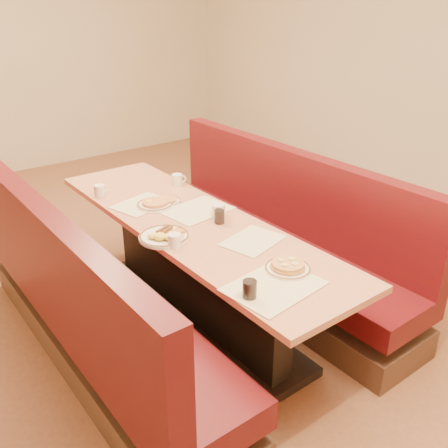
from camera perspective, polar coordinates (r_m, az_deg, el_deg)
ground at (r=3.54m, az=-3.38°, el=-10.72°), size 8.00×8.00×0.00m
room_envelope at (r=2.88m, az=-4.41°, el=22.29°), size 6.04×8.04×2.82m
diner_table at (r=3.34m, az=-3.54°, el=-5.49°), size 0.70×2.50×0.75m
booth_left at (r=3.06m, az=-15.09°, el=-9.73°), size 0.55×2.50×1.05m
booth_right at (r=3.75m, az=5.76°, el=-2.20°), size 0.55×2.50×1.05m
placemat_near_left at (r=2.47m, az=5.73°, el=-7.07°), size 0.49×0.39×0.00m
placemat_near_right at (r=2.90m, az=3.31°, el=-1.90°), size 0.40×0.34×0.00m
placemat_far_left at (r=3.44m, az=-9.34°, el=2.27°), size 0.43×0.36×0.00m
placemat_far_right at (r=3.31m, az=-3.06°, el=1.60°), size 0.46×0.37×0.00m
pancake_plate at (r=2.61m, az=7.30°, el=-4.92°), size 0.24×0.24×0.05m
eggs_plate at (r=2.94m, az=-6.85°, el=-1.37°), size 0.30×0.30×0.06m
extra_plate_mid at (r=3.45m, az=-6.55°, el=2.64°), size 0.19×0.19×0.04m
extra_plate_far at (r=3.40m, az=-7.91°, el=2.27°), size 0.25×0.25×0.05m
coffee_mug_a at (r=3.19m, az=-0.63°, el=1.55°), size 0.12×0.08×0.09m
coffee_mug_b at (r=2.83m, az=-5.64°, el=-1.86°), size 0.11×0.08×0.08m
coffee_mug_c at (r=3.76m, az=-5.33°, el=5.10°), size 0.11×0.08×0.08m
coffee_mug_d at (r=3.64m, az=-14.00°, el=3.76°), size 0.11×0.08×0.08m
soda_tumbler_near at (r=2.36m, az=2.95°, el=-7.50°), size 0.07×0.07×0.09m
soda_tumbler_mid at (r=3.11m, az=-0.52°, el=0.86°), size 0.06×0.06×0.09m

